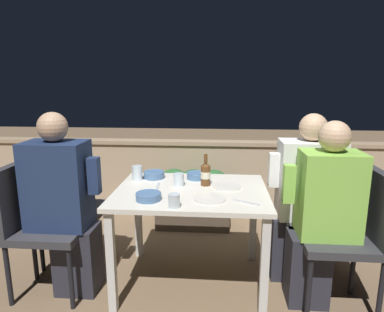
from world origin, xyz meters
TOP-DOWN VIEW (x-y plane):
  - ground_plane at (0.00, 0.00)m, footprint 16.00×16.00m
  - parapet_wall at (0.00, 1.41)m, footprint 9.00×0.18m
  - dining_table at (0.00, 0.00)m, footprint 1.03×0.81m
  - planter_hedge at (-0.06, 1.00)m, footprint 0.72×0.47m
  - chair_left_near at (-1.04, -0.15)m, footprint 0.48×0.47m
  - person_navy_jumper at (-0.83, -0.15)m, footprint 0.48×0.26m
  - chair_left_far at (-1.03, 0.16)m, footprint 0.48×0.47m
  - chair_right_near at (1.04, -0.14)m, footprint 0.48×0.47m
  - person_green_blouse at (0.83, -0.14)m, footprint 0.47×0.26m
  - chair_right_far at (0.99, 0.16)m, footprint 0.48×0.47m
  - person_white_polo at (0.79, 0.16)m, footprint 0.50×0.26m
  - beer_bottle at (0.09, 0.10)m, footprint 0.07×0.07m
  - plate_0 at (0.13, -0.19)m, footprint 0.21×0.21m
  - plate_1 at (0.24, 0.06)m, footprint 0.20×0.20m
  - bowl_0 at (-0.31, 0.26)m, footprint 0.16×0.16m
  - bowl_1 at (-0.25, -0.23)m, footprint 0.16×0.16m
  - bowl_2 at (0.02, 0.26)m, footprint 0.15×0.15m
  - glass_cup_0 at (-0.09, 0.08)m, footprint 0.07×0.07m
  - glass_cup_1 at (-0.42, 0.19)m, footprint 0.08×0.08m
  - glass_cup_2 at (-0.07, -0.35)m, footprint 0.07×0.07m
  - fork_0 at (-0.24, 0.03)m, footprint 0.03×0.17m
  - fork_1 at (0.35, -0.24)m, footprint 0.16×0.10m

SIDE VIEW (x-z plane):
  - ground_plane at x=0.00m, z-range 0.00..0.00m
  - planter_hedge at x=-0.06m, z-range 0.04..0.61m
  - parapet_wall at x=0.00m, z-range 0.01..0.80m
  - chair_left_near at x=-1.04m, z-range 0.10..0.99m
  - chair_left_far at x=-1.03m, z-range 0.10..0.99m
  - chair_right_near at x=1.04m, z-range 0.10..0.99m
  - chair_right_far at x=0.99m, z-range 0.10..0.99m
  - person_green_blouse at x=0.83m, z-range 0.01..1.20m
  - person_white_polo at x=0.79m, z-range 0.00..1.21m
  - dining_table at x=0.00m, z-range 0.26..0.96m
  - person_navy_jumper at x=-0.83m, z-range 0.00..1.24m
  - fork_0 at x=-0.24m, z-range 0.70..0.71m
  - fork_1 at x=0.35m, z-range 0.70..0.71m
  - plate_0 at x=0.13m, z-range 0.70..0.71m
  - plate_1 at x=0.24m, z-range 0.70..0.71m
  - bowl_1 at x=-0.25m, z-range 0.71..0.75m
  - bowl_2 at x=0.02m, z-range 0.71..0.75m
  - bowl_0 at x=-0.31m, z-range 0.71..0.76m
  - glass_cup_2 at x=-0.07m, z-range 0.70..0.79m
  - glass_cup_0 at x=-0.09m, z-range 0.70..0.79m
  - glass_cup_1 at x=-0.42m, z-range 0.70..0.81m
  - beer_bottle at x=0.09m, z-range 0.68..0.90m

